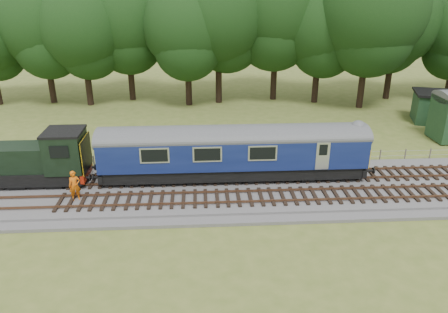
{
  "coord_description": "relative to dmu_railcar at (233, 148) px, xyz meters",
  "views": [
    {
      "loc": [
        -7.99,
        -26.13,
        13.43
      ],
      "look_at": [
        -6.37,
        1.4,
        2.0
      ],
      "focal_mm": 35.0,
      "sensor_mm": 36.0,
      "label": 1
    }
  ],
  "objects": [
    {
      "name": "track_south",
      "position": [
        5.73,
        -3.0,
        -2.19
      ],
      "size": [
        67.2,
        2.4,
        0.21
      ],
      "color": "black",
      "rests_on": "ballast"
    },
    {
      "name": "shunter_loco",
      "position": [
        -13.93,
        0.0,
        -0.63
      ],
      "size": [
        8.92,
        2.6,
        3.38
      ],
      "color": "black",
      "rests_on": "ground"
    },
    {
      "name": "shed",
      "position": [
        20.7,
        12.7,
        -1.07
      ],
      "size": [
        4.6,
        4.6,
        3.02
      ],
      "rotation": [
        0.0,
        0.0,
        -0.29
      ],
      "color": "#183620",
      "rests_on": "ground"
    },
    {
      "name": "tree_line",
      "position": [
        5.73,
        20.6,
        -2.61
      ],
      "size": [
        70.0,
        8.0,
        18.0
      ],
      "primitive_type": null,
      "color": "black",
      "rests_on": "ground"
    },
    {
      "name": "dmu_railcar",
      "position": [
        0.0,
        0.0,
        0.0
      ],
      "size": [
        18.05,
        2.86,
        3.88
      ],
      "color": "black",
      "rests_on": "ground"
    },
    {
      "name": "ground",
      "position": [
        5.73,
        -1.4,
        -2.61
      ],
      "size": [
        120.0,
        120.0,
        0.0
      ],
      "primitive_type": "plane",
      "color": "#546625",
      "rests_on": "ground"
    },
    {
      "name": "track_north",
      "position": [
        5.73,
        -0.0,
        -2.19
      ],
      "size": [
        67.2,
        2.4,
        0.21
      ],
      "color": "black",
      "rests_on": "ballast"
    },
    {
      "name": "ballast",
      "position": [
        5.73,
        -1.4,
        -2.43
      ],
      "size": [
        70.0,
        7.0,
        0.35
      ],
      "primitive_type": "cube",
      "color": "#4C4C4F",
      "rests_on": "ground"
    },
    {
      "name": "fence",
      "position": [
        5.73,
        3.1,
        -2.61
      ],
      "size": [
        64.0,
        0.12,
        1.0
      ],
      "primitive_type": null,
      "color": "#6B6054",
      "rests_on": "ground"
    },
    {
      "name": "worker",
      "position": [
        -10.15,
        -2.59,
        -1.28
      ],
      "size": [
        0.84,
        0.7,
        1.96
      ],
      "primitive_type": "imported",
      "rotation": [
        0.0,
        0.0,
        0.38
      ],
      "color": "#DE5F0B",
      "rests_on": "ballast"
    }
  ]
}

